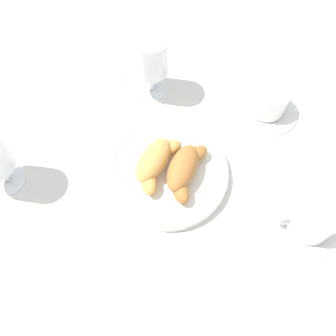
{
  "coord_description": "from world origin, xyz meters",
  "views": [
    {
      "loc": [
        0.31,
        0.12,
        0.61
      ],
      "look_at": [
        0.01,
        0.02,
        0.03
      ],
      "focal_mm": 38.55,
      "sensor_mm": 36.0,
      "label": 1
    }
  ],
  "objects": [
    {
      "name": "coffee_cup_far",
      "position": [
        0.03,
        0.28,
        0.03
      ],
      "size": [
        0.14,
        0.14,
        0.06
      ],
      "color": "white",
      "rests_on": "ground_plane"
    },
    {
      "name": "pastry_plate",
      "position": [
        0.01,
        0.02,
        0.01
      ],
      "size": [
        0.23,
        0.23,
        0.02
      ],
      "color": "white",
      "rests_on": "ground_plane"
    },
    {
      "name": "ground_plane",
      "position": [
        0.0,
        0.0,
        0.0
      ],
      "size": [
        2.2,
        2.2,
        0.0
      ],
      "primitive_type": "plane",
      "color": "silver"
    },
    {
      "name": "sugar_packet",
      "position": [
        -0.17,
        -0.16,
        0.0
      ],
      "size": [
        0.06,
        0.05,
        0.01
      ],
      "primitive_type": "cube",
      "rotation": [
        0.0,
        0.0,
        0.46
      ],
      "color": "white",
      "rests_on": "ground_plane"
    },
    {
      "name": "juice_glass_left",
      "position": [
        -0.18,
        -0.08,
        0.09
      ],
      "size": [
        0.08,
        0.08,
        0.14
      ],
      "color": "white",
      "rests_on": "ground_plane"
    },
    {
      "name": "croissant_large",
      "position": [
        0.01,
        -0.0,
        0.04
      ],
      "size": [
        0.14,
        0.08,
        0.04
      ],
      "color": "#D6994C",
      "rests_on": "pastry_plate"
    },
    {
      "name": "croissant_small",
      "position": [
        0.01,
        0.05,
        0.04
      ],
      "size": [
        0.14,
        0.07,
        0.04
      ],
      "color": "#AD6B33",
      "rests_on": "pastry_plate"
    },
    {
      "name": "coffee_cup_near",
      "position": [
        -0.2,
        0.17,
        0.03
      ],
      "size": [
        0.14,
        0.14,
        0.06
      ],
      "color": "white",
      "rests_on": "ground_plane"
    }
  ]
}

